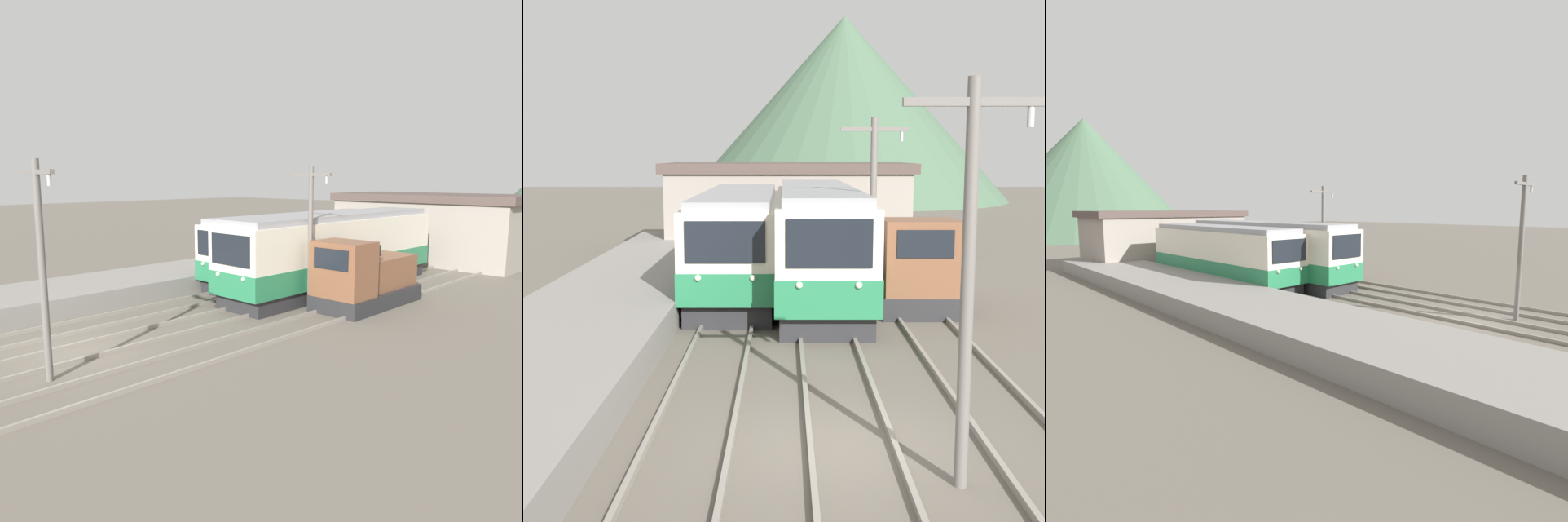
{
  "view_description": "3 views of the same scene",
  "coord_description": "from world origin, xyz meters",
  "views": [
    {
      "loc": [
        15.23,
        -6.88,
        5.51
      ],
      "look_at": [
        -0.26,
        8.84,
        1.94
      ],
      "focal_mm": 35.0,
      "sensor_mm": 36.0,
      "label": 1
    },
    {
      "loc": [
        -0.96,
        -11.83,
        4.97
      ],
      "look_at": [
        -1.05,
        9.83,
        1.77
      ],
      "focal_mm": 50.0,
      "sensor_mm": 36.0,
      "label": 2
    },
    {
      "loc": [
        -16.32,
        -7.33,
        4.68
      ],
      "look_at": [
        -0.88,
        8.58,
        1.83
      ],
      "focal_mm": 28.0,
      "sensor_mm": 36.0,
      "label": 3
    }
  ],
  "objects": [
    {
      "name": "station_building",
      "position": [
        -0.76,
        26.0,
        2.28
      ],
      "size": [
        12.6,
        6.3,
        4.51
      ],
      "color": "gray",
      "rests_on": "ground"
    },
    {
      "name": "commuter_train_center",
      "position": [
        0.2,
        13.69,
        1.78
      ],
      "size": [
        2.84,
        14.25,
        3.84
      ],
      "color": "#28282B",
      "rests_on": "ground"
    },
    {
      "name": "track_center",
      "position": [
        0.2,
        0.0,
        0.07
      ],
      "size": [
        1.54,
        60.0,
        0.14
      ],
      "color": "gray",
      "rests_on": "ground"
    },
    {
      "name": "commuter_train_left",
      "position": [
        -2.6,
        14.46,
        1.69
      ],
      "size": [
        2.84,
        12.83,
        3.63
      ],
      "color": "#28282B",
      "rests_on": "ground"
    },
    {
      "name": "track_left",
      "position": [
        -2.6,
        0.0,
        0.07
      ],
      "size": [
        1.54,
        60.0,
        0.14
      ],
      "color": "gray",
      "rests_on": "ground"
    },
    {
      "name": "track_right",
      "position": [
        3.2,
        0.0,
        0.07
      ],
      "size": [
        1.54,
        60.0,
        0.14
      ],
      "color": "gray",
      "rests_on": "ground"
    },
    {
      "name": "ground_plane",
      "position": [
        0.0,
        0.0,
        0.0
      ],
      "size": [
        200.0,
        200.0,
        0.0
      ],
      "primitive_type": "plane",
      "color": "#665E54"
    },
    {
      "name": "catenary_mast_near",
      "position": [
        1.71,
        -1.47,
        3.33
      ],
      "size": [
        2.0,
        0.2,
        6.04
      ],
      "color": "slate",
      "rests_on": "ground"
    },
    {
      "name": "catenary_mast_mid",
      "position": [
        1.71,
        9.84,
        3.33
      ],
      "size": [
        2.0,
        0.2,
        6.04
      ],
      "color": "slate",
      "rests_on": "ground"
    },
    {
      "name": "mountain_backdrop",
      "position": [
        5.53,
        68.58,
        9.79
      ],
      "size": [
        35.35,
        35.35,
        19.59
      ],
      "color": "#47664C",
      "rests_on": "ground"
    },
    {
      "name": "shunting_locomotive",
      "position": [
        3.2,
        11.71,
        1.21
      ],
      "size": [
        2.4,
        5.44,
        3.0
      ],
      "color": "#28282B",
      "rests_on": "ground"
    }
  ]
}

